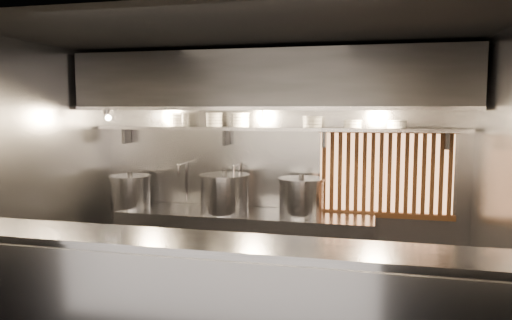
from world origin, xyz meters
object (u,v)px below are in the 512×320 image
at_px(heat_lamp, 107,113).
at_px(stock_pot_right, 301,196).
at_px(stock_pot_mid, 225,193).
at_px(stock_pot_left, 130,191).
at_px(pendant_bulb, 262,122).

bearing_deg(heat_lamp, stock_pot_right, 7.44).
bearing_deg(heat_lamp, stock_pot_mid, 10.13).
bearing_deg(stock_pot_left, stock_pot_right, 1.53).
height_order(stock_pot_left, stock_pot_mid, stock_pot_mid).
height_order(stock_pot_left, stock_pot_right, stock_pot_right).
bearing_deg(heat_lamp, pendant_bulb, 11.00).
bearing_deg(stock_pot_right, pendant_bulb, 173.55).
height_order(pendant_bulb, stock_pot_left, pendant_bulb).
relative_size(pendant_bulb, stock_pot_right, 0.28).
xyz_separation_m(heat_lamp, stock_pot_left, (0.15, 0.24, -0.97)).
bearing_deg(stock_pot_right, stock_pot_left, -178.47).
xyz_separation_m(stock_pot_mid, stock_pot_right, (0.90, 0.05, -0.01)).
height_order(pendant_bulb, stock_pot_right, pendant_bulb).
bearing_deg(stock_pot_left, pendant_bulb, 3.81).
bearing_deg(stock_pot_right, heat_lamp, -172.56).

